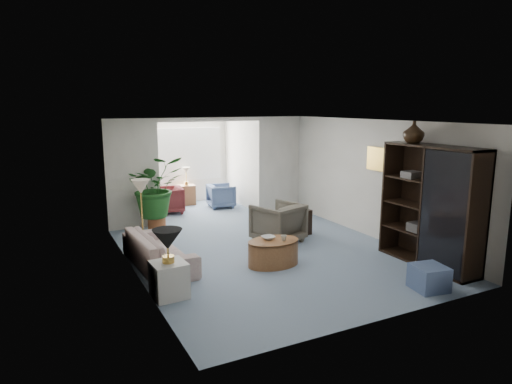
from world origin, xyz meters
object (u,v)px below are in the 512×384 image
wingback_chair (278,223)px  cabinet_urn (414,132)px  framed_picture (378,159)px  end_table (169,280)px  plant_pot (157,223)px  sunroom_table (187,195)px  coffee_cup (284,238)px  sunroom_chair_maroon (168,200)px  coffee_bowl (268,238)px  ottoman (429,278)px  table_lamp (168,239)px  coffee_table (273,253)px  sunroom_chair_blue (221,196)px  entertainment_cabinet (431,206)px  floor_lamp (141,187)px  side_table_dark (299,222)px  sofa (159,250)px

wingback_chair → cabinet_urn: (1.72, -1.85, 1.91)m
framed_picture → end_table: framed_picture is taller
plant_pot → sunroom_table: size_ratio=0.71×
coffee_cup → sunroom_chair_maroon: bearing=98.8°
coffee_bowl → sunroom_table: size_ratio=0.41×
sunroom_table → ottoman: bearing=-79.0°
table_lamp → coffee_cup: 2.24m
end_table → coffee_table: (2.02, 0.49, -0.04)m
sunroom_chair_blue → sunroom_chair_maroon: size_ratio=0.93×
coffee_bowl → cabinet_urn: bearing=-17.8°
sunroom_table → sunroom_chair_blue: bearing=-45.0°
coffee_table → sunroom_chair_maroon: 4.68m
cabinet_urn → coffee_cup: bearing=165.3°
table_lamp → sunroom_chair_maroon: 5.36m
cabinet_urn → coffee_table: bearing=164.0°
ottoman → coffee_bowl: bearing=127.9°
framed_picture → entertainment_cabinet: 1.77m
end_table → entertainment_cabinet: 4.61m
entertainment_cabinet → cabinet_urn: (0.00, 0.50, 1.25)m
floor_lamp → ottoman: bearing=-48.8°
coffee_table → sunroom_chair_blue: size_ratio=1.35×
end_table → sunroom_chair_blue: bearing=60.2°
end_table → cabinet_urn: 4.93m
side_table_dark → plant_pot: size_ratio=1.37×
side_table_dark → ottoman: 3.48m
framed_picture → plant_pot: bearing=145.7°
framed_picture → coffee_cup: 2.86m
plant_pot → sunroom_chair_blue: sunroom_chair_blue is taller
side_table_dark → sunroom_chair_maroon: 3.78m
end_table → sunroom_table: size_ratio=0.95×
table_lamp → sunroom_chair_maroon: table_lamp is taller
coffee_table → wingback_chair: size_ratio=1.06×
end_table → sunroom_chair_blue: (2.94, 5.13, 0.05)m
floor_lamp → coffee_bowl: floor_lamp is taller
coffee_cup → cabinet_urn: 3.00m
coffee_cup → sunroom_chair_maroon: 4.80m
entertainment_cabinet → sunroom_table: bearing=109.1°
ottoman → sunroom_table: bearing=101.0°
coffee_table → ottoman: (1.61, -2.03, -0.03)m
framed_picture → coffee_bowl: size_ratio=2.15×
coffee_cup → entertainment_cabinet: (2.31, -1.11, 0.56)m
wingback_chair → side_table_dark: size_ratio=1.63×
sofa → ottoman: size_ratio=4.19×
sofa → ottoman: 4.48m
coffee_table → cabinet_urn: size_ratio=2.45×
floor_lamp → sunroom_chair_maroon: floor_lamp is taller
side_table_dark → cabinet_urn: cabinet_urn is taller
coffee_table → end_table: bearing=-166.4°
end_table → table_lamp: size_ratio=1.21×
coffee_table → coffee_bowl: 0.28m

